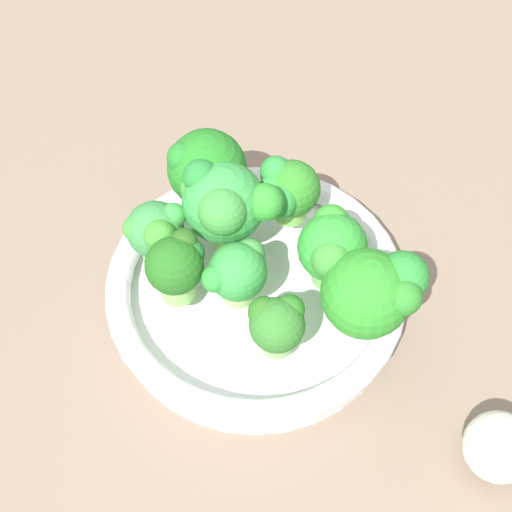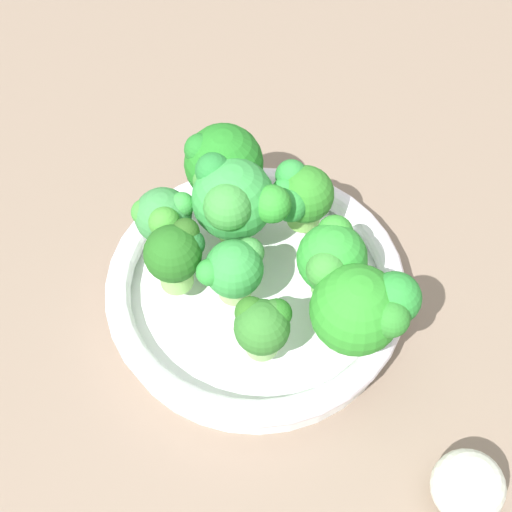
# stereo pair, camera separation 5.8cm
# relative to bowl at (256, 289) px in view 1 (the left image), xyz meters

# --- Properties ---
(ground_plane) EXTENTS (1.30, 1.30, 0.03)m
(ground_plane) POSITION_rel_bowl_xyz_m (0.02, 0.03, -0.03)
(ground_plane) COLOR #7D6A59
(bowl) EXTENTS (0.24, 0.24, 0.04)m
(bowl) POSITION_rel_bowl_xyz_m (0.00, 0.00, 0.00)
(bowl) COLOR white
(bowl) RESTS_ON ground_plane
(broccoli_floret_0) EXTENTS (0.05, 0.05, 0.06)m
(broccoli_floret_0) POSITION_rel_bowl_xyz_m (-0.03, -0.06, 0.05)
(broccoli_floret_0) COLOR #83C557
(broccoli_floret_0) RESTS_ON bowl
(broccoli_floret_1) EXTENTS (0.05, 0.05, 0.06)m
(broccoli_floret_1) POSITION_rel_bowl_xyz_m (0.01, 0.01, 0.05)
(broccoli_floret_1) COLOR #94BE69
(broccoli_floret_1) RESTS_ON bowl
(broccoli_floret_2) EXTENTS (0.05, 0.06, 0.07)m
(broccoli_floret_2) POSITION_rel_bowl_xyz_m (-0.06, 0.00, 0.06)
(broccoli_floret_2) COLOR #77BA5B
(broccoli_floret_2) RESTS_ON bowl
(broccoli_floret_3) EXTENTS (0.08, 0.07, 0.07)m
(broccoli_floret_3) POSITION_rel_bowl_xyz_m (-0.08, 0.04, 0.06)
(broccoli_floret_3) COLOR #77B052
(broccoli_floret_3) RESTS_ON bowl
(broccoli_floret_4) EXTENTS (0.05, 0.05, 0.06)m
(broccoli_floret_4) POSITION_rel_bowl_xyz_m (0.08, -0.02, 0.05)
(broccoli_floret_4) COLOR #93CA74
(broccoli_floret_4) RESTS_ON bowl
(broccoli_floret_5) EXTENTS (0.06, 0.07, 0.08)m
(broccoli_floret_5) POSITION_rel_bowl_xyz_m (0.04, -0.07, 0.07)
(broccoli_floret_5) COLOR #87BD5E
(broccoli_floret_5) RESTS_ON bowl
(broccoli_floret_6) EXTENTS (0.04, 0.04, 0.05)m
(broccoli_floret_6) POSITION_rel_bowl_xyz_m (-0.02, 0.06, 0.05)
(broccoli_floret_6) COLOR #91C76F
(broccoli_floret_6) RESTS_ON bowl
(broccoli_floret_7) EXTENTS (0.08, 0.07, 0.08)m
(broccoli_floret_7) POSITION_rel_bowl_xyz_m (0.02, -0.04, 0.07)
(broccoli_floret_7) COLOR #7CB051
(broccoli_floret_7) RESTS_ON bowl
(broccoli_floret_8) EXTENTS (0.05, 0.05, 0.06)m
(broccoli_floret_8) POSITION_rel_bowl_xyz_m (0.06, 0.01, 0.05)
(broccoli_floret_8) COLOR #8DCE63
(broccoli_floret_8) RESTS_ON bowl
(garlic_bulb) EXTENTS (0.05, 0.05, 0.05)m
(garlic_bulb) POSITION_rel_bowl_xyz_m (-0.17, 0.14, 0.01)
(garlic_bulb) COLOR white
(garlic_bulb) RESTS_ON ground_plane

